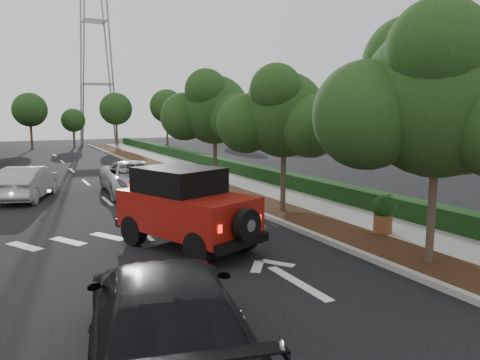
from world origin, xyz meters
TOP-DOWN VIEW (x-y plane):
  - ground at (0.00, 0.00)m, footprint 120.00×120.00m
  - curb at (4.60, 12.00)m, footprint 0.20×70.00m
  - planting_strip at (5.60, 12.00)m, footprint 1.80×70.00m
  - sidewalk at (7.50, 12.00)m, footprint 2.00×70.00m
  - hedge at (8.90, 12.00)m, footprint 0.80×70.00m
  - transmission_tower at (6.00, 48.00)m, footprint 7.00×4.00m
  - street_tree_near at (5.60, -0.50)m, footprint 3.80×3.80m
  - street_tree_mid at (5.60, 6.50)m, footprint 3.20×3.20m
  - street_tree_far at (5.60, 13.00)m, footprint 3.40×3.40m
  - red_jeep at (0.63, 3.97)m, footprint 3.36×4.70m
  - silver_suv_ahead at (1.49, 13.22)m, footprint 2.81×5.65m
  - black_suv_oncoming at (-1.77, -2.02)m, footprint 3.48×6.07m
  - silver_sedan_oncoming at (-3.04, 14.10)m, footprint 3.05×4.78m
  - terracotta_planter at (6.60, 2.19)m, footprint 0.72×0.72m

SIDE VIEW (x-z plane):
  - ground at x=0.00m, z-range 0.00..0.00m
  - transmission_tower at x=6.00m, z-range -14.00..14.00m
  - street_tree_near at x=5.60m, z-range -2.96..2.96m
  - street_tree_mid at x=5.60m, z-range -2.66..2.66m
  - street_tree_far at x=5.60m, z-range -2.81..2.81m
  - planting_strip at x=5.60m, z-range 0.00..0.12m
  - sidewalk at x=7.50m, z-range 0.00..0.12m
  - curb at x=4.60m, z-range 0.00..0.15m
  - hedge at x=8.90m, z-range 0.00..0.80m
  - silver_sedan_oncoming at x=-3.04m, z-range 0.00..1.49m
  - silver_suv_ahead at x=1.49m, z-range 0.00..1.54m
  - black_suv_oncoming at x=-1.77m, z-range 0.00..1.66m
  - terracotta_planter at x=6.60m, z-range 0.22..1.48m
  - red_jeep at x=0.63m, z-range 0.02..2.32m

